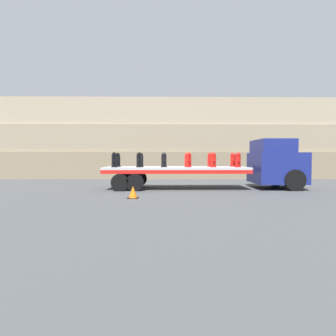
{
  "coord_description": "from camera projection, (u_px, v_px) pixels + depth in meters",
  "views": [
    {
      "loc": [
        -0.64,
        -14.94,
        1.74
      ],
      "look_at": [
        -0.45,
        0.0,
        1.17
      ],
      "focal_mm": 28.0,
      "sensor_mm": 36.0,
      "label": 1
    }
  ],
  "objects": [
    {
      "name": "fire_hydrant_black_near_2",
      "position": [
        164.0,
        160.0,
        14.39
      ],
      "size": [
        0.36,
        0.56,
        0.82
      ],
      "color": "black",
      "rests_on": "flatbed_trailer"
    },
    {
      "name": "fire_hydrant_black_far_2",
      "position": [
        164.0,
        160.0,
        15.47
      ],
      "size": [
        0.36,
        0.56,
        0.82
      ],
      "color": "black",
      "rests_on": "flatbed_trailer"
    },
    {
      "name": "cargo_strap_front",
      "position": [
        188.0,
        152.0,
        14.93
      ],
      "size": [
        0.05,
        2.67,
        0.01
      ],
      "color": "yellow",
      "rests_on": "fire_hydrant_red_near_3"
    },
    {
      "name": "fire_hydrant_black_far_0",
      "position": [
        118.0,
        160.0,
        15.44
      ],
      "size": [
        0.36,
        0.56,
        0.82
      ],
      "color": "black",
      "rests_on": "flatbed_trailer"
    },
    {
      "name": "ground_plane",
      "position": [
        176.0,
        188.0,
        15.0
      ],
      "size": [
        120.0,
        120.0,
        0.0
      ],
      "primitive_type": "plane",
      "color": "#3F4244"
    },
    {
      "name": "fire_hydrant_red_far_4",
      "position": [
        210.0,
        160.0,
        15.51
      ],
      "size": [
        0.36,
        0.56,
        0.82
      ],
      "color": "red",
      "rests_on": "flatbed_trailer"
    },
    {
      "name": "fire_hydrant_red_near_4",
      "position": [
        213.0,
        160.0,
        14.42
      ],
      "size": [
        0.36,
        0.56,
        0.82
      ],
      "color": "red",
      "rests_on": "flatbed_trailer"
    },
    {
      "name": "traffic_cone",
      "position": [
        133.0,
        192.0,
        11.36
      ],
      "size": [
        0.48,
        0.48,
        0.53
      ],
      "color": "black",
      "rests_on": "ground_plane"
    },
    {
      "name": "fire_hydrant_black_far_1",
      "position": [
        141.0,
        160.0,
        15.46
      ],
      "size": [
        0.36,
        0.56,
        0.82
      ],
      "color": "black",
      "rests_on": "flatbed_trailer"
    },
    {
      "name": "truck_cab",
      "position": [
        278.0,
        164.0,
        15.02
      ],
      "size": [
        2.66,
        2.66,
        2.79
      ],
      "color": "navy",
      "rests_on": "ground_plane"
    },
    {
      "name": "cargo_strap_middle",
      "position": [
        140.0,
        152.0,
        14.9
      ],
      "size": [
        0.05,
        2.67,
        0.01
      ],
      "color": "yellow",
      "rests_on": "fire_hydrant_black_near_1"
    },
    {
      "name": "fire_hydrant_red_far_5",
      "position": [
        233.0,
        160.0,
        15.53
      ],
      "size": [
        0.36,
        0.56,
        0.82
      ],
      "color": "red",
      "rests_on": "flatbed_trailer"
    },
    {
      "name": "fire_hydrant_black_near_1",
      "position": [
        139.0,
        160.0,
        14.37
      ],
      "size": [
        0.36,
        0.56,
        0.82
      ],
      "color": "black",
      "rests_on": "flatbed_trailer"
    },
    {
      "name": "rock_cliff",
      "position": [
        172.0,
        139.0,
        23.11
      ],
      "size": [
        60.0,
        3.3,
        6.81
      ],
      "color": "#84755B",
      "rests_on": "ground_plane"
    },
    {
      "name": "fire_hydrant_red_near_3",
      "position": [
        189.0,
        160.0,
        14.41
      ],
      "size": [
        0.36,
        0.56,
        0.82
      ],
      "color": "red",
      "rests_on": "flatbed_trailer"
    },
    {
      "name": "fire_hydrant_black_near_0",
      "position": [
        114.0,
        160.0,
        14.36
      ],
      "size": [
        0.36,
        0.56,
        0.82
      ],
      "color": "black",
      "rests_on": "flatbed_trailer"
    },
    {
      "name": "fire_hydrant_red_far_3",
      "position": [
        187.0,
        160.0,
        15.49
      ],
      "size": [
        0.36,
        0.56,
        0.82
      ],
      "color": "red",
      "rests_on": "flatbed_trailer"
    },
    {
      "name": "fire_hydrant_red_near_5",
      "position": [
        238.0,
        160.0,
        14.44
      ],
      "size": [
        0.36,
        0.56,
        0.82
      ],
      "color": "red",
      "rests_on": "flatbed_trailer"
    },
    {
      "name": "flatbed_trailer",
      "position": [
        164.0,
        172.0,
        14.96
      ],
      "size": [
        8.02,
        2.57,
        1.24
      ],
      "color": "#B2B2B7",
      "rests_on": "ground_plane"
    },
    {
      "name": "cargo_strap_rear",
      "position": [
        116.0,
        152.0,
        14.88
      ],
      "size": [
        0.05,
        2.67,
        0.01
      ],
      "color": "yellow",
      "rests_on": "fire_hydrant_black_near_0"
    }
  ]
}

